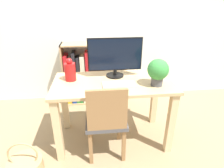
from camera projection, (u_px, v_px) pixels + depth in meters
ground_plane at (113, 137)px, 2.24m from camera, size 10.00×10.00×0.00m
wall_back at (105, 15)px, 2.70m from camera, size 8.00×0.05×2.60m
desk at (113, 94)px, 1.99m from camera, size 1.24×0.65×0.73m
monitor at (115, 56)px, 1.98m from camera, size 0.58×0.19×0.42m
keyboard at (119, 84)px, 1.85m from camera, size 0.32×0.14×0.02m
vase at (70, 71)px, 1.92m from camera, size 0.11×0.11×0.24m
potted_plant at (158, 71)px, 1.79m from camera, size 0.20×0.20×0.27m
chair at (106, 119)px, 1.81m from camera, size 0.40×0.40×0.83m
bookshelf at (84, 77)px, 2.88m from camera, size 0.95×0.28×0.93m
basket at (26, 166)px, 1.75m from camera, size 0.32×0.32×0.36m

